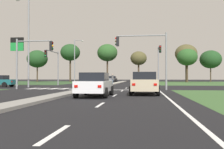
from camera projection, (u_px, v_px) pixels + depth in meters
name	position (u px, v px, depth m)	size (l,w,h in m)	color
ground_plane	(100.00, 87.00, 32.64)	(200.00, 200.00, 0.00)	black
grass_verge_far_left	(8.00, 82.00, 60.00)	(35.00, 35.00, 0.01)	#2D4C28
median_island_near	(40.00, 99.00, 13.77)	(1.20, 22.00, 0.14)	gray
median_island_far	(119.00, 82.00, 57.46)	(1.20, 36.00, 0.14)	#ADA89E
lane_dash_near	(55.00, 134.00, 5.66)	(0.14, 2.00, 0.01)	silver
lane_dash_second	(100.00, 105.00, 11.62)	(0.14, 2.00, 0.01)	silver
lane_dash_third	(115.00, 95.00, 17.58)	(0.14, 2.00, 0.01)	silver
lane_dash_fourth	(122.00, 91.00, 23.53)	(0.14, 2.00, 0.01)	silver
lane_dash_fifth	(126.00, 88.00, 29.49)	(0.14, 2.00, 0.01)	silver
edge_line_right	(171.00, 100.00, 13.95)	(0.14, 24.00, 0.01)	silver
stop_bar_near	(127.00, 90.00, 25.23)	(6.40, 0.50, 0.01)	silver
crosswalk_bar_near	(33.00, 89.00, 28.24)	(0.70, 2.80, 0.01)	silver
crosswalk_bar_second	(44.00, 89.00, 28.10)	(0.70, 2.80, 0.01)	silver
crosswalk_bar_third	(54.00, 89.00, 27.96)	(0.70, 2.80, 0.01)	silver
crosswalk_bar_fourth	(64.00, 89.00, 27.83)	(0.70, 2.80, 0.01)	silver
crosswalk_bar_fifth	(75.00, 89.00, 27.69)	(0.70, 2.80, 0.01)	silver
crosswalk_bar_sixth	(86.00, 89.00, 27.55)	(0.70, 2.80, 0.01)	silver
crosswalk_bar_seventh	(96.00, 89.00, 27.41)	(0.70, 2.80, 0.01)	silver
car_black_near	(113.00, 79.00, 65.92)	(2.07, 4.49, 1.49)	black
car_grey_second	(110.00, 79.00, 60.68)	(2.02, 4.32, 1.49)	slate
car_white_third	(95.00, 84.00, 16.69)	(1.98, 4.47, 1.52)	silver
car_beige_fifth	(144.00, 83.00, 18.73)	(2.01, 4.55, 1.60)	#BCAD8E
traffic_signal_far_left	(53.00, 61.00, 38.05)	(0.32, 5.48, 5.18)	gray
traffic_signal_far_right	(159.00, 58.00, 36.81)	(0.32, 4.30, 5.70)	gray
traffic_signal_near_left	(30.00, 55.00, 26.85)	(4.03, 0.32, 5.20)	gray
traffic_signal_near_right	(147.00, 50.00, 25.44)	(5.06, 0.32, 5.54)	gray
street_lamp_second	(28.00, 38.00, 31.62)	(1.98, 0.66, 10.95)	gray
street_lamp_third	(75.00, 59.00, 52.72)	(1.78, 1.06, 8.81)	gray
pedestrian_at_median	(113.00, 78.00, 43.87)	(0.34, 0.34, 1.64)	#335184
fuel_price_totem	(17.00, 51.00, 35.18)	(1.80, 0.24, 6.58)	silver
treeline_near	(37.00, 59.00, 67.98)	(5.33, 5.33, 8.24)	#423323
treeline_second	(70.00, 53.00, 69.30)	(5.20, 5.20, 10.02)	#423323
treeline_third	(107.00, 53.00, 70.27)	(5.44, 5.44, 10.13)	#423323
treeline_fourth	(139.00, 58.00, 68.39)	(4.26, 4.26, 8.00)	#423323
treeline_fifth	(187.00, 57.00, 63.22)	(4.93, 4.93, 8.23)	#423323
treeline_sixth	(186.00, 54.00, 64.54)	(5.40, 5.40, 9.34)	#423323
treeline_seventh	(211.00, 59.00, 67.59)	(5.51, 5.51, 8.17)	#423323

